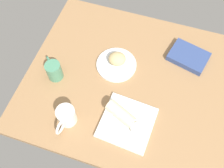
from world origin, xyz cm
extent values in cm
cube|color=#9E754C|center=(0.00, 0.00, 2.00)|extent=(110.00, 90.00, 4.00)
cylinder|color=white|center=(11.79, -6.46, 4.70)|extent=(20.97, 20.97, 1.40)
ellipsoid|color=tan|center=(11.87, -7.75, 8.35)|extent=(10.95, 10.40, 5.90)
cube|color=white|center=(-2.56, 22.50, 4.80)|extent=(25.13, 25.13, 1.60)
cylinder|color=silver|center=(-7.30, 24.87, 6.96)|extent=(5.14, 5.14, 2.72)
cylinder|color=#D14D31|center=(-7.30, 24.87, 8.02)|extent=(4.22, 4.22, 0.40)
cylinder|color=beige|center=(1.23, 20.60, 8.49)|extent=(15.35, 11.07, 5.78)
cube|color=#33477F|center=(-23.22, -22.66, 5.64)|extent=(22.58, 18.98, 3.28)
cylinder|color=#4C8C6B|center=(39.33, 9.37, 9.08)|extent=(7.65, 7.65, 10.17)
cylinder|color=#966842|center=(39.33, 9.37, 13.57)|extent=(6.27, 6.27, 0.40)
torus|color=#4C8C6B|center=(43.38, 5.65, 9.08)|extent=(6.19, 5.82, 7.30)
cylinder|color=white|center=(24.21, 29.26, 8.83)|extent=(8.58, 8.58, 9.66)
cylinder|color=#A97541|center=(24.21, 29.26, 13.06)|extent=(7.03, 7.03, 0.40)
torus|color=white|center=(24.75, 35.12, 8.83)|extent=(1.83, 7.08, 7.00)
camera|label=1|loc=(-7.98, 61.71, 114.01)|focal=39.71mm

